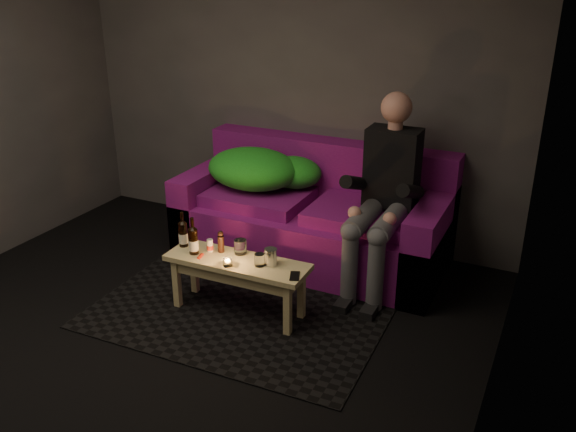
# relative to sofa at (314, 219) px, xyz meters

# --- Properties ---
(floor) EXTENTS (4.50, 4.50, 0.00)m
(floor) POSITION_rel_sofa_xyz_m (-0.41, -1.82, -0.34)
(floor) COLOR black
(floor) RESTS_ON ground
(room) EXTENTS (4.50, 4.50, 4.50)m
(room) POSITION_rel_sofa_xyz_m (-0.41, -1.35, 1.31)
(room) COLOR silver
(room) RESTS_ON ground
(rug) EXTENTS (2.05, 1.51, 0.01)m
(rug) POSITION_rel_sofa_xyz_m (-0.12, -0.99, -0.33)
(rug) COLOR black
(rug) RESTS_ON floor
(sofa) EXTENTS (2.15, 0.97, 0.93)m
(sofa) POSITION_rel_sofa_xyz_m (0.00, 0.00, 0.00)
(sofa) COLOR #7B1076
(sofa) RESTS_ON floor
(green_blanket) EXTENTS (0.95, 0.65, 0.32)m
(green_blanket) POSITION_rel_sofa_xyz_m (-0.49, -0.01, 0.36)
(green_blanket) COLOR #24921A
(green_blanket) RESTS_ON sofa
(person) EXTENTS (0.39, 0.89, 1.44)m
(person) POSITION_rel_sofa_xyz_m (0.63, -0.18, 0.41)
(person) COLOR black
(person) RESTS_ON sofa
(coffee_table) EXTENTS (1.01, 0.34, 0.41)m
(coffee_table) POSITION_rel_sofa_xyz_m (-0.12, -1.04, 0.00)
(coffee_table) COLOR tan
(coffee_table) RESTS_ON rug
(beer_bottle_a) EXTENTS (0.07, 0.07, 0.26)m
(beer_bottle_a) POSITION_rel_sofa_xyz_m (-0.58, -1.02, 0.17)
(beer_bottle_a) COLOR black
(beer_bottle_a) RESTS_ON coffee_table
(beer_bottle_b) EXTENTS (0.07, 0.07, 0.27)m
(beer_bottle_b) POSITION_rel_sofa_xyz_m (-0.44, -1.09, 0.18)
(beer_bottle_b) COLOR black
(beer_bottle_b) RESTS_ON coffee_table
(salt_shaker) EXTENTS (0.05, 0.05, 0.09)m
(salt_shaker) POSITION_rel_sofa_xyz_m (-0.36, -1.01, 0.12)
(salt_shaker) COLOR silver
(salt_shaker) RESTS_ON coffee_table
(pepper_mill) EXTENTS (0.05, 0.05, 0.12)m
(pepper_mill) POSITION_rel_sofa_xyz_m (-0.29, -0.98, 0.14)
(pepper_mill) COLOR black
(pepper_mill) RESTS_ON coffee_table
(tumbler_back) EXTENTS (0.11, 0.11, 0.10)m
(tumbler_back) POSITION_rel_sofa_xyz_m (-0.15, -0.95, 0.13)
(tumbler_back) COLOR white
(tumbler_back) RESTS_ON coffee_table
(tealight) EXTENTS (0.06, 0.06, 0.05)m
(tealight) POSITION_rel_sofa_xyz_m (-0.14, -1.15, 0.10)
(tealight) COLOR white
(tealight) RESTS_ON coffee_table
(tumbler_front) EXTENTS (0.09, 0.09, 0.09)m
(tumbler_front) POSITION_rel_sofa_xyz_m (0.06, -1.05, 0.12)
(tumbler_front) COLOR white
(tumbler_front) RESTS_ON coffee_table
(steel_cup) EXTENTS (0.10, 0.10, 0.12)m
(steel_cup) POSITION_rel_sofa_xyz_m (0.12, -1.01, 0.14)
(steel_cup) COLOR silver
(steel_cup) RESTS_ON coffee_table
(smartphone) EXTENTS (0.10, 0.14, 0.01)m
(smartphone) POSITION_rel_sofa_xyz_m (0.33, -1.09, 0.08)
(smartphone) COLOR black
(smartphone) RESTS_ON coffee_table
(red_lighter) EXTENTS (0.03, 0.07, 0.01)m
(red_lighter) POSITION_rel_sofa_xyz_m (-0.37, -1.11, 0.08)
(red_lighter) COLOR red
(red_lighter) RESTS_ON coffee_table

